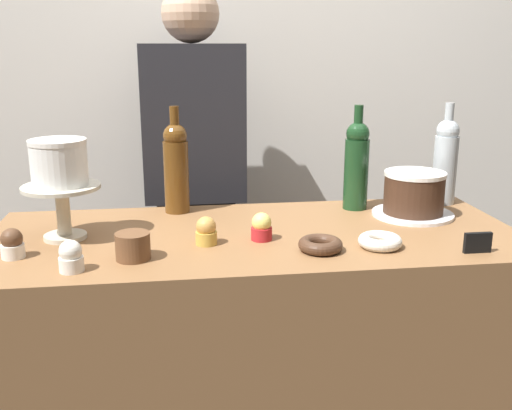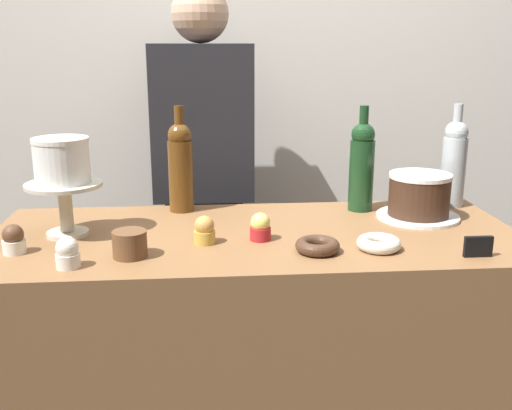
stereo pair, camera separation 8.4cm
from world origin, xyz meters
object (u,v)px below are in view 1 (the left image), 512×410
Objects in this scene: cake_stand_pedestal at (62,203)px; wine_bottle_green at (356,164)px; white_layer_cake at (59,162)px; cupcake_caramel at (206,231)px; wine_bottle_clear at (445,160)px; barista_figure at (196,200)px; cupcake_vanilla at (71,257)px; price_sign_chalkboard at (478,243)px; cupcake_chocolate at (12,244)px; donut_sugar at (380,241)px; cupcake_lemon at (262,227)px; donut_chocolate at (320,245)px; wine_bottle_amber at (176,166)px; cookie_stack at (133,246)px; chocolate_round_cake at (414,192)px.

cake_stand_pedestal is 0.88m from wine_bottle_green.
white_layer_cake is 1.97× the size of cupcake_caramel.
barista_figure is (-0.79, 0.37, -0.20)m from wine_bottle_clear.
cupcake_vanilla is (-0.80, -0.44, -0.11)m from wine_bottle_green.
wine_bottle_clear is 4.65× the size of price_sign_chalkboard.
price_sign_chalkboard is at bearing -68.06° from wine_bottle_green.
cupcake_chocolate reaches higher than donut_sugar.
cupcake_lemon is 0.17m from donut_chocolate.
wine_bottle_amber is 0.67m from donut_sugar.
donut_chocolate is 0.07× the size of barista_figure.
donut_chocolate is 0.82m from barista_figure.
white_layer_cake reaches higher than cookie_stack.
cupcake_chocolate is (-0.96, -0.32, -0.11)m from wine_bottle_green.
cupcake_vanilla is 0.88× the size of cookie_stack.
wine_bottle_amber reaches higher than chocolate_round_cake.
barista_figure is (0.37, 0.58, -0.26)m from white_layer_cake.
cupcake_lemon and cupcake_caramel have the same top height.
cupcake_vanilla reaches higher than donut_chocolate.
donut_sugar is (0.29, -0.10, -0.02)m from cupcake_lemon.
cupcake_vanilla is at bearing -77.37° from white_layer_cake.
wine_bottle_amber is 2.91× the size of donut_sugar.
cupcake_chocolate is at bearing 144.34° from cupcake_vanilla.
white_layer_cake is at bearing 165.15° from cupcake_caramel.
cake_stand_pedestal is 0.38m from wine_bottle_amber.
cupcake_lemon is at bearing -141.34° from wine_bottle_green.
cookie_stack is (0.13, 0.06, -0.00)m from cupcake_vanilla.
wine_bottle_clear reaches higher than donut_chocolate.
white_layer_cake is at bearing 163.86° from donut_chocolate.
cake_stand_pedestal is 1.12× the size of chocolate_round_cake.
wine_bottle_amber is 4.65× the size of price_sign_chalkboard.
price_sign_chalkboard is at bearing -13.32° from cupcake_caramel.
cupcake_lemon is at bearing 6.38° from cupcake_caramel.
cupcake_vanilla is at bearing -160.46° from cupcake_lemon.
cake_stand_pedestal reaches higher than cupcake_vanilla.
chocolate_round_cake is 1.13m from cupcake_chocolate.
cupcake_caramel reaches higher than price_sign_chalkboard.
wine_bottle_green is 4.38× the size of cupcake_lemon.
white_layer_cake is 0.42m from cupcake_caramel.
wine_bottle_green is at bearing 12.42° from cake_stand_pedestal.
barista_figure is (0.37, 0.58, -0.15)m from cake_stand_pedestal.
wine_bottle_clear is 0.90m from barista_figure.
donut_sugar is 1.60× the size of price_sign_chalkboard.
wine_bottle_amber is at bearing 130.31° from donut_chocolate.
chocolate_round_cake is at bearing 37.48° from donut_chocolate.
chocolate_round_cake is 2.16× the size of cookie_stack.
cupcake_chocolate is (-0.40, -0.36, -0.11)m from wine_bottle_amber.
cupcake_vanilla and cupcake_chocolate have the same top height.
price_sign_chalkboard is (0.18, -0.44, -0.12)m from wine_bottle_green.
wine_bottle_clear is at bearing -0.93° from wine_bottle_amber.
cupcake_lemon is at bearing 19.54° from cupcake_vanilla.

